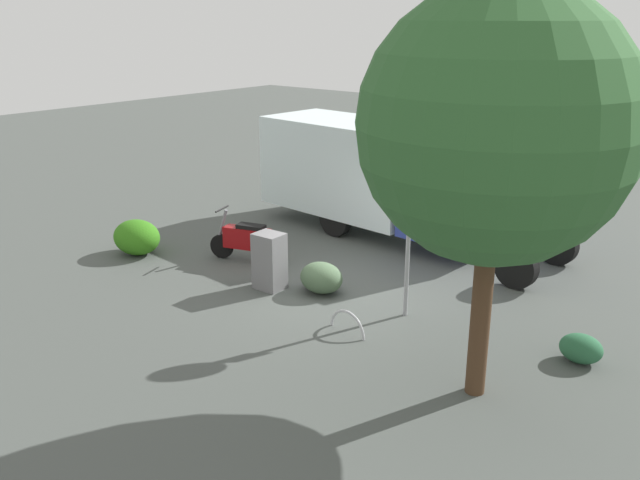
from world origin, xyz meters
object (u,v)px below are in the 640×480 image
object	(u,v)px
stop_sign	(410,202)
street_tree	(496,127)
box_truck_near	(378,173)
utility_cabinet	(270,261)
motorcycle	(247,240)
bike_rack_hoop	(347,332)

from	to	relation	value
stop_sign	street_tree	xyz separation A→B (m)	(-2.26, 1.63, 1.76)
box_truck_near	utility_cabinet	bearing A→B (deg)	-80.08
utility_cabinet	street_tree	bearing A→B (deg)	168.87
stop_sign	utility_cabinet	world-z (taller)	stop_sign
stop_sign	box_truck_near	bearing A→B (deg)	-49.55
stop_sign	street_tree	bearing A→B (deg)	144.11
motorcycle	street_tree	bearing A→B (deg)	147.37
motorcycle	bike_rack_hoop	size ratio (longest dim) A/B	2.07
box_truck_near	bike_rack_hoop	distance (m)	6.09
box_truck_near	stop_sign	distance (m)	5.12
motorcycle	street_tree	xyz separation A→B (m)	(-6.61, 1.84, 3.44)
box_truck_near	utility_cabinet	world-z (taller)	box_truck_near
street_tree	bike_rack_hoop	bearing A→B (deg)	-7.98
motorcycle	stop_sign	distance (m)	4.66
stop_sign	bike_rack_hoop	bearing A→B (deg)	72.41
street_tree	utility_cabinet	xyz separation A→B (m)	(5.12, -1.01, -3.37)
motorcycle	stop_sign	world-z (taller)	stop_sign
box_truck_near	stop_sign	world-z (taller)	stop_sign
street_tree	utility_cabinet	size ratio (longest dim) A/B	4.95
box_truck_near	stop_sign	size ratio (longest dim) A/B	2.51
motorcycle	utility_cabinet	size ratio (longest dim) A/B	1.49
utility_cabinet	bike_rack_hoop	xyz separation A→B (m)	(-2.47, 0.64, -0.59)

